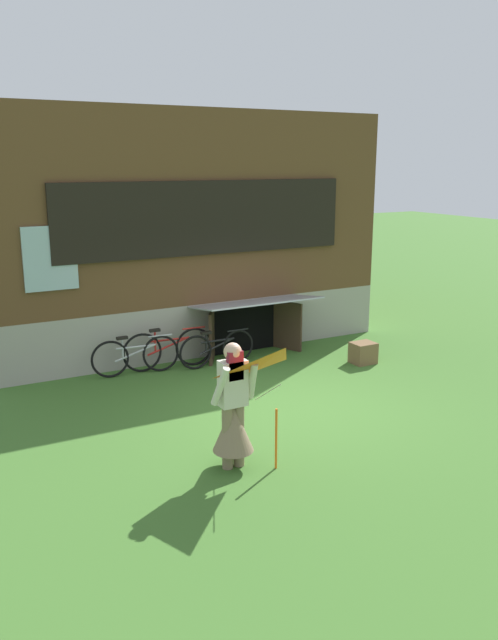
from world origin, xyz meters
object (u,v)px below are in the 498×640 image
Objects in this scene: wooden_crate at (363,353)px; person at (233,416)px; kite at (285,380)px; bicycle_silver at (136,355)px; bicycle_black at (217,348)px; bicycle_red at (168,349)px.

person is at bearing -147.36° from wooden_crate.
bicycle_silver is at bearing 93.58° from kite.
bicycle_black is 0.91m from bicycle_red.
wooden_crate is (4.17, 2.67, -0.49)m from person.
kite is 4.75m from bicycle_silver.
bicycle_silver is 4.30m from wooden_crate.
person reaches higher than wooden_crate.
bicycle_silver is (-1.51, 0.25, 0.02)m from bicycle_black.
bicycle_black is 1.53m from bicycle_silver.
kite reaches higher than bicycle_silver.
bicycle_red is 3.93× the size of wooden_crate.
person is 0.94× the size of bicycle_red.
bicycle_black reaches higher than wooden_crate.
kite reaches higher than wooden_crate.
bicycle_red is (0.36, 4.69, -0.88)m from kite.
bicycle_silver is (-0.65, -0.04, -0.02)m from bicycle_red.
person is 1.08× the size of kite.
kite is 0.88× the size of bicycle_red.
bicycle_black is 3.48× the size of wooden_crate.
wooden_crate is at bearing -13.54° from bicycle_silver.
bicycle_black is 0.95× the size of bicycle_silver.
person is 1.02× the size of bicycle_silver.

